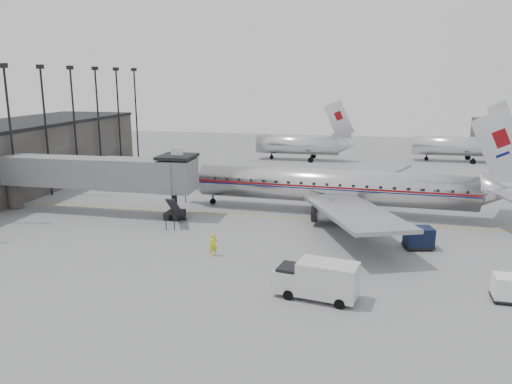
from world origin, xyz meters
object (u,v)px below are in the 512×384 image
service_van (317,279)px  baggage_cart_white (511,288)px  ramp_worker (213,245)px  airliner (339,187)px  baggage_cart_navy (419,237)px

service_van → baggage_cart_white: (11.98, 2.09, -0.41)m
ramp_worker → airliner: bearing=31.4°
airliner → baggage_cart_navy: 12.18m
airliner → baggage_cart_navy: bearing=-51.1°
baggage_cart_navy → baggage_cart_white: bearing=-76.4°
baggage_cart_navy → baggage_cart_white: (4.67, -9.20, -0.07)m
baggage_cart_navy → baggage_cart_white: baggage_cart_navy is taller
airliner → ramp_worker: (-9.02, -14.96, -1.90)m
baggage_cart_white → airliner: bearing=123.3°
airliner → baggage_cart_navy: (7.05, -9.76, -1.86)m
airliner → ramp_worker: size_ratio=19.33×
baggage_cart_navy → ramp_worker: 16.89m
service_van → baggage_cart_white: service_van is taller
ramp_worker → baggage_cart_white: bearing=-38.4°
airliner → baggage_cart_white: (11.72, -18.96, -1.92)m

